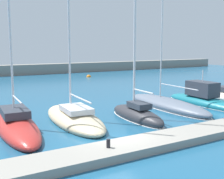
{
  "coord_description": "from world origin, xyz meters",
  "views": [
    {
      "loc": [
        -8.38,
        -13.58,
        5.47
      ],
      "look_at": [
        3.09,
        5.93,
        2.06
      ],
      "focal_mm": 46.76,
      "sensor_mm": 36.0,
      "label": 1
    }
  ],
  "objects_px": {
    "sailboat_red_fourth": "(16,124)",
    "sailboat_slate_seventh": "(167,104)",
    "sailboat_sand_fifth": "(74,117)",
    "dock_bollard": "(108,143)",
    "sailboat_charcoal_sixth": "(137,114)",
    "motorboat_teal_eighth": "(203,100)",
    "mooring_buoy_orange": "(89,77)"
  },
  "relations": [
    {
      "from": "motorboat_teal_eighth",
      "to": "dock_bollard",
      "type": "bearing_deg",
      "value": 117.92
    },
    {
      "from": "sailboat_red_fourth",
      "to": "sailboat_sand_fifth",
      "type": "xyz_separation_m",
      "value": [
        4.06,
        -0.16,
        -0.0
      ]
    },
    {
      "from": "sailboat_sand_fifth",
      "to": "motorboat_teal_eighth",
      "type": "distance_m",
      "value": 13.0
    },
    {
      "from": "motorboat_teal_eighth",
      "to": "sailboat_charcoal_sixth",
      "type": "bearing_deg",
      "value": 101.61
    },
    {
      "from": "mooring_buoy_orange",
      "to": "sailboat_charcoal_sixth",
      "type": "bearing_deg",
      "value": -109.12
    },
    {
      "from": "mooring_buoy_orange",
      "to": "dock_bollard",
      "type": "bearing_deg",
      "value": -114.43
    },
    {
      "from": "sailboat_sand_fifth",
      "to": "dock_bollard",
      "type": "xyz_separation_m",
      "value": [
        -1.12,
        -6.98,
        0.29
      ]
    },
    {
      "from": "sailboat_red_fourth",
      "to": "sailboat_slate_seventh",
      "type": "xyz_separation_m",
      "value": [
        13.14,
        0.24,
        -0.07
      ]
    },
    {
      "from": "sailboat_red_fourth",
      "to": "sailboat_sand_fifth",
      "type": "height_order",
      "value": "sailboat_sand_fifth"
    },
    {
      "from": "sailboat_charcoal_sixth",
      "to": "sailboat_slate_seventh",
      "type": "bearing_deg",
      "value": -64.18
    },
    {
      "from": "sailboat_sand_fifth",
      "to": "dock_bollard",
      "type": "height_order",
      "value": "sailboat_sand_fifth"
    },
    {
      "from": "sailboat_red_fourth",
      "to": "sailboat_slate_seventh",
      "type": "relative_size",
      "value": 1.12
    },
    {
      "from": "sailboat_sand_fifth",
      "to": "motorboat_teal_eighth",
      "type": "bearing_deg",
      "value": -87.13
    },
    {
      "from": "sailboat_slate_seventh",
      "to": "dock_bollard",
      "type": "bearing_deg",
      "value": 127.92
    },
    {
      "from": "sailboat_slate_seventh",
      "to": "dock_bollard",
      "type": "distance_m",
      "value": 12.6
    },
    {
      "from": "sailboat_red_fourth",
      "to": "sailboat_slate_seventh",
      "type": "bearing_deg",
      "value": -85.86
    },
    {
      "from": "sailboat_charcoal_sixth",
      "to": "motorboat_teal_eighth",
      "type": "xyz_separation_m",
      "value": [
        8.58,
        1.42,
        0.07
      ]
    },
    {
      "from": "sailboat_charcoal_sixth",
      "to": "dock_bollard",
      "type": "distance_m",
      "value": 7.72
    },
    {
      "from": "sailboat_charcoal_sixth",
      "to": "sailboat_slate_seventh",
      "type": "xyz_separation_m",
      "value": [
        4.67,
        2.0,
        -0.08
      ]
    },
    {
      "from": "sailboat_red_fourth",
      "to": "sailboat_sand_fifth",
      "type": "distance_m",
      "value": 4.06
    },
    {
      "from": "sailboat_charcoal_sixth",
      "to": "sailboat_slate_seventh",
      "type": "height_order",
      "value": "sailboat_slate_seventh"
    },
    {
      "from": "sailboat_slate_seventh",
      "to": "motorboat_teal_eighth",
      "type": "height_order",
      "value": "sailboat_slate_seventh"
    },
    {
      "from": "sailboat_sand_fifth",
      "to": "mooring_buoy_orange",
      "type": "distance_m",
      "value": 30.74
    },
    {
      "from": "sailboat_slate_seventh",
      "to": "motorboat_teal_eighth",
      "type": "bearing_deg",
      "value": -96.47
    },
    {
      "from": "sailboat_charcoal_sixth",
      "to": "sailboat_slate_seventh",
      "type": "distance_m",
      "value": 5.08
    },
    {
      "from": "sailboat_red_fourth",
      "to": "sailboat_sand_fifth",
      "type": "bearing_deg",
      "value": -89.16
    },
    {
      "from": "sailboat_charcoal_sixth",
      "to": "motorboat_teal_eighth",
      "type": "relative_size",
      "value": 1.39
    },
    {
      "from": "sailboat_sand_fifth",
      "to": "sailboat_charcoal_sixth",
      "type": "bearing_deg",
      "value": -106.27
    },
    {
      "from": "sailboat_sand_fifth",
      "to": "dock_bollard",
      "type": "bearing_deg",
      "value": 174.55
    },
    {
      "from": "sailboat_slate_seventh",
      "to": "sailboat_sand_fifth",
      "type": "bearing_deg",
      "value": 94.58
    },
    {
      "from": "sailboat_red_fourth",
      "to": "sailboat_slate_seventh",
      "type": "height_order",
      "value": "sailboat_red_fourth"
    },
    {
      "from": "sailboat_red_fourth",
      "to": "mooring_buoy_orange",
      "type": "relative_size",
      "value": 22.42
    }
  ]
}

